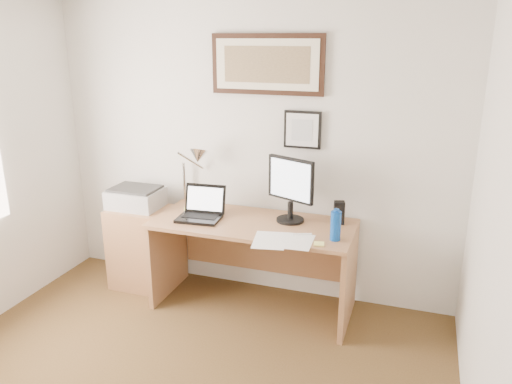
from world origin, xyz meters
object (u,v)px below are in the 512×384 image
at_px(printer, 136,197).
at_px(book, 184,213).
at_px(desk, 256,245).
at_px(laptop, 201,211).
at_px(side_cabinet, 142,247).
at_px(lcd_monitor, 291,187).
at_px(water_bottle, 336,226).

bearing_deg(printer, book, -9.97).
xyz_separation_m(desk, laptop, (-0.43, -0.13, 0.29)).
distance_m(side_cabinet, lcd_monitor, 1.50).
height_order(desk, printer, printer).
bearing_deg(water_bottle, lcd_monitor, 147.46).
height_order(book, lcd_monitor, lcd_monitor).
relative_size(side_cabinet, desk, 0.46).
height_order(side_cabinet, printer, printer).
bearing_deg(lcd_monitor, printer, -178.50).
bearing_deg(side_cabinet, book, -7.81).
distance_m(desk, printer, 1.15).
distance_m(side_cabinet, desk, 1.08).
distance_m(desk, lcd_monitor, 0.59).
bearing_deg(desk, side_cabinet, -178.11).
relative_size(book, desk, 0.16).
xyz_separation_m(book, printer, (-0.51, 0.09, 0.06)).
bearing_deg(laptop, book, 170.04).
height_order(water_bottle, desk, water_bottle).
distance_m(side_cabinet, water_bottle, 1.83).
bearing_deg(side_cabinet, laptop, -8.38).
distance_m(desk, laptop, 0.53).
bearing_deg(water_bottle, printer, 172.85).
bearing_deg(lcd_monitor, side_cabinet, -177.40).
distance_m(side_cabinet, book, 0.62).
relative_size(book, lcd_monitor, 0.50).
height_order(side_cabinet, book, book).
height_order(book, desk, book).
bearing_deg(book, laptop, -9.96).
bearing_deg(book, lcd_monitor, 8.25).
height_order(desk, lcd_monitor, lcd_monitor).
bearing_deg(laptop, desk, 16.89).
distance_m(book, laptop, 0.18).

